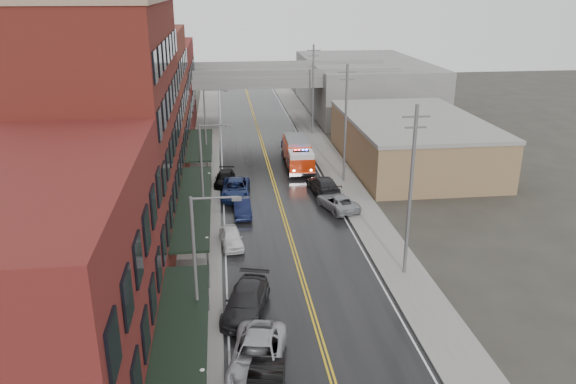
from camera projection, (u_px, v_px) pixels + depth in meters
road at (279, 202)px, 52.55m from camera, size 11.00×160.00×0.02m
sidewalk_left at (201, 205)px, 51.70m from camera, size 3.00×160.00×0.15m
sidewalk_right at (356, 198)px, 53.35m from camera, size 3.00×160.00×0.15m
curb_left at (219, 204)px, 51.88m from camera, size 0.30×160.00×0.15m
curb_right at (339, 199)px, 53.16m from camera, size 0.30×160.00×0.15m
brick_building_a at (42, 298)px, 24.74m from camera, size 9.00×18.00×12.00m
brick_building_b at (110, 130)px, 41.43m from camera, size 9.00×20.00×18.00m
brick_building_c at (141, 104)px, 58.26m from camera, size 9.00×15.00×15.00m
brick_building_far at (158, 90)px, 75.09m from camera, size 9.00×20.00×12.00m
tan_building at (412, 143)px, 62.83m from camera, size 14.00×22.00×5.00m
right_far_block at (364, 86)px, 90.51m from camera, size 18.00×30.00×8.00m
awning_0 at (180, 346)px, 26.43m from camera, size 2.60×16.00×3.09m
awning_1 at (194, 202)px, 44.15m from camera, size 2.60×18.00×3.09m
awning_2 at (200, 144)px, 60.47m from camera, size 2.60×13.00×3.09m
globe_lamp_0 at (203, 384)px, 24.92m from camera, size 0.44×0.44×3.12m
globe_lamp_1 at (207, 248)px, 37.98m from camera, size 0.44×0.44×3.12m
globe_lamp_2 at (209, 181)px, 51.03m from camera, size 0.44×0.44×3.12m
street_lamp_0 at (200, 265)px, 29.52m from camera, size 2.64×0.22×9.00m
street_lamp_1 at (205, 171)px, 44.43m from camera, size 2.64×0.22×9.00m
street_lamp_2 at (208, 125)px, 59.35m from camera, size 2.64×0.22×9.00m
utility_pole_0 at (411, 189)px, 37.21m from camera, size 1.80×0.24×12.00m
utility_pole_1 at (346, 122)px, 55.86m from camera, size 1.80×0.24×12.00m
utility_pole_2 at (313, 88)px, 74.51m from camera, size 1.80×0.24×12.00m
overpass at (256, 83)px, 80.33m from camera, size 40.00×10.00×7.50m
fire_truck at (298, 153)px, 61.96m from camera, size 3.51×8.46×3.07m
parked_car_left_2 at (257, 356)px, 29.28m from camera, size 3.81×6.36×1.65m
parked_car_left_3 at (246, 301)px, 34.37m from camera, size 3.69×6.06×1.64m
parked_car_left_4 at (231, 238)px, 43.41m from camera, size 2.03×4.17×1.37m
parked_car_left_5 at (242, 208)px, 49.29m from camera, size 1.59×4.30×1.40m
parked_car_left_6 at (236, 189)px, 53.59m from camera, size 3.09×5.97×1.61m
parked_car_left_7 at (225, 178)px, 56.94m from camera, size 2.38×4.74×1.32m
parked_car_right_0 at (337, 202)px, 50.57m from camera, size 3.72×5.56×1.42m
parked_car_right_1 at (323, 185)px, 54.57m from camera, size 2.90×5.85×1.63m
parked_car_right_2 at (297, 150)px, 66.39m from camera, size 2.55×4.93×1.60m
parked_car_right_3 at (291, 140)px, 70.93m from camera, size 3.04×4.85×1.51m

